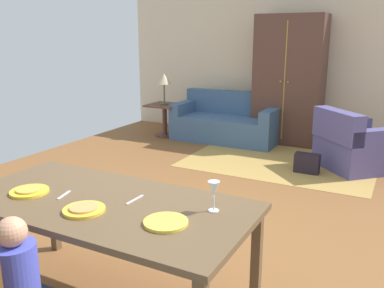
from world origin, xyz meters
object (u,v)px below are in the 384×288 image
object	(u,v)px
couch	(227,123)
side_table	(165,115)
plate_near_child	(84,210)
wine_glass	(214,190)
plate_near_woman	(166,222)
dining_table	(104,211)
armoire	(289,80)
armchair	(354,146)
table_lamp	(164,80)
plate_near_man	(29,191)
handbag	(307,163)

from	to	relation	value
couch	side_table	xyz separation A→B (m)	(-1.11, -0.26, 0.07)
plate_near_child	side_table	xyz separation A→B (m)	(-2.20, 4.52, -0.39)
side_table	couch	bearing A→B (deg)	13.12
plate_near_child	wine_glass	distance (m)	0.78
plate_near_woman	dining_table	bearing A→B (deg)	169.14
plate_near_woman	side_table	bearing A→B (deg)	121.51
dining_table	armoire	distance (m)	4.96
armchair	armoire	xyz separation A→B (m)	(-1.21, 1.05, 0.73)
plate_near_woman	side_table	distance (m)	5.22
table_lamp	armoire	bearing A→B (deg)	16.49
plate_near_child	table_lamp	world-z (taller)	table_lamp
couch	plate_near_man	bearing A→B (deg)	-83.09
plate_near_man	wine_glass	xyz separation A→B (m)	(1.20, 0.30, 0.12)
couch	armchair	bearing A→B (deg)	-17.94
armchair	table_lamp	bearing A→B (deg)	172.34
plate_near_child	handbag	size ratio (longest dim) A/B	0.78
armoire	table_lamp	xyz separation A→B (m)	(-2.05, -0.61, -0.04)
dining_table	plate_near_woman	bearing A→B (deg)	-10.86
armchair	side_table	world-z (taller)	armchair
couch	armoire	bearing A→B (deg)	20.29
plate_near_woman	wine_glass	xyz separation A→B (m)	(0.16, 0.28, 0.12)
plate_near_woman	side_table	xyz separation A→B (m)	(-2.72, 4.44, -0.39)
dining_table	plate_near_man	distance (m)	0.54
dining_table	plate_near_child	size ratio (longest dim) A/B	7.58
plate_near_woman	couch	distance (m)	4.99
plate_near_woman	plate_near_man	bearing A→B (deg)	-178.90
side_table	table_lamp	world-z (taller)	table_lamp
plate_near_woman	handbag	bearing A→B (deg)	89.59
dining_table	wine_glass	distance (m)	0.73
wine_glass	couch	bearing A→B (deg)	111.89
armoire	table_lamp	world-z (taller)	armoire
couch	side_table	distance (m)	1.14
dining_table	table_lamp	xyz separation A→B (m)	(-2.20, 4.34, 0.32)
plate_near_woman	armchair	distance (m)	4.06
plate_near_man	table_lamp	bearing A→B (deg)	110.63
plate_near_man	armchair	bearing A→B (deg)	68.56
armchair	handbag	world-z (taller)	armchair
plate_near_child	side_table	bearing A→B (deg)	115.96
armchair	plate_near_child	bearing A→B (deg)	-104.54
plate_near_woman	side_table	world-z (taller)	plate_near_woman
armchair	side_table	distance (m)	3.29
plate_near_woman	armchair	xyz separation A→B (m)	(0.54, 4.00, -0.45)
couch	plate_near_child	bearing A→B (deg)	-77.12
table_lamp	couch	bearing A→B (deg)	13.12
table_lamp	handbag	xyz separation A→B (m)	(2.75, -0.90, -0.88)
couch	armoire	world-z (taller)	armoire
armoire	table_lamp	bearing A→B (deg)	-163.51
plate_near_man	armchair	size ratio (longest dim) A/B	0.21
armoire	table_lamp	distance (m)	2.14
wine_glass	side_table	distance (m)	5.09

